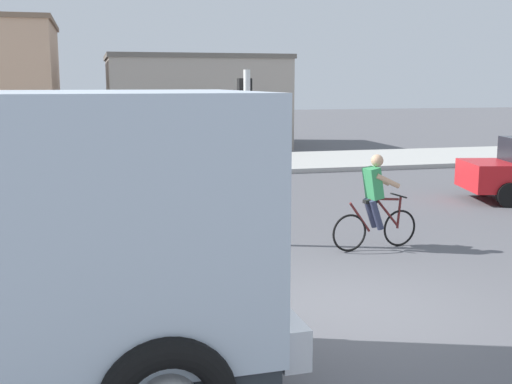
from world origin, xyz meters
TOP-DOWN VIEW (x-y plane):
  - ground_plane at (0.00, 0.00)m, footprint 120.00×120.00m
  - sidewalk_far at (0.00, 14.87)m, footprint 80.00×5.00m
  - cyclist at (1.62, 2.84)m, footprint 1.72×0.53m
  - traffic_light_pole at (-0.53, 3.79)m, footprint 0.24×0.43m
  - car_red_near at (-3.43, 8.39)m, footprint 4.30×2.68m
  - building_mid_block at (1.48, 22.30)m, footprint 8.01×6.03m

SIDE VIEW (x-z plane):
  - ground_plane at x=0.00m, z-range 0.00..0.00m
  - sidewalk_far at x=0.00m, z-range 0.00..0.16m
  - car_red_near at x=-3.43m, z-range 0.02..1.62m
  - cyclist at x=1.62m, z-range 0.00..1.72m
  - traffic_light_pole at x=-0.53m, z-range 0.47..3.67m
  - building_mid_block at x=1.48m, z-range 0.00..4.20m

